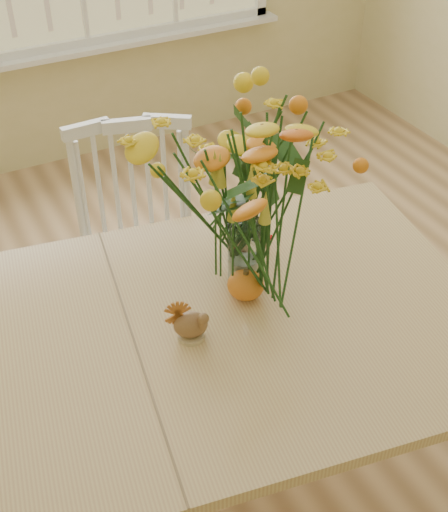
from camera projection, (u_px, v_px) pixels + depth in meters
floor at (285, 390)px, 2.81m from camera, size 4.00×4.50×0.01m
dining_table at (227, 343)px, 2.02m from camera, size 1.66×1.30×0.81m
windsor_chair at (139, 240)px, 2.68m from camera, size 0.57×0.55×1.00m
flower_vase at (245, 190)px, 1.90m from camera, size 0.46×0.46×0.54m
pumpkin at (246, 286)px, 2.01m from camera, size 0.11×0.11×0.09m
turkey_figurine at (191, 325)px, 1.88m from camera, size 0.11×0.10×0.12m
dark_gourd at (245, 242)px, 2.20m from camera, size 0.12×0.07×0.06m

